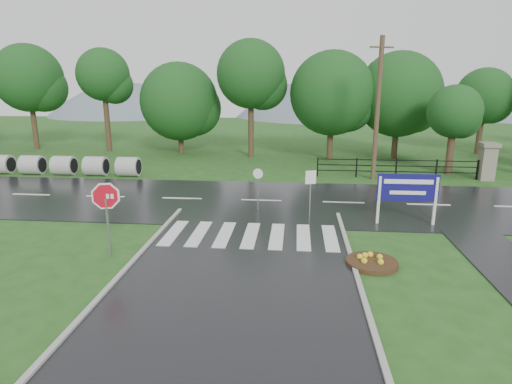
# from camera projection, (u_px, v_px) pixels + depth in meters

# --- Properties ---
(ground) EXTENTS (120.00, 120.00, 0.00)m
(ground) POSITION_uv_depth(u_px,v_px,m) (231.00, 302.00, 11.46)
(ground) COLOR #214F1A
(ground) RESTS_ON ground
(main_road) EXTENTS (90.00, 8.00, 0.04)m
(main_road) POSITION_uv_depth(u_px,v_px,m) (261.00, 201.00, 21.10)
(main_road) COLOR black
(main_road) RESTS_ON ground
(walkway) EXTENTS (2.20, 11.00, 0.04)m
(walkway) POSITION_uv_depth(u_px,v_px,m) (496.00, 255.00, 14.54)
(walkway) COLOR #242427
(walkway) RESTS_ON ground
(crosswalk) EXTENTS (6.50, 2.80, 0.02)m
(crosswalk) POSITION_uv_depth(u_px,v_px,m) (251.00, 235.00, 16.26)
(crosswalk) COLOR silver
(crosswalk) RESTS_ON ground
(pillar_west) EXTENTS (1.00, 1.00, 2.24)m
(pillar_west) POSITION_uv_depth(u_px,v_px,m) (487.00, 160.00, 25.41)
(pillar_west) COLOR gray
(pillar_west) RESTS_ON ground
(fence_west) EXTENTS (9.58, 0.08, 1.20)m
(fence_west) POSITION_uv_depth(u_px,v_px,m) (396.00, 166.00, 26.00)
(fence_west) COLOR black
(fence_west) RESTS_ON ground
(hills) EXTENTS (102.00, 48.00, 48.00)m
(hills) POSITION_uv_depth(u_px,v_px,m) (305.00, 202.00, 77.68)
(hills) COLOR slate
(hills) RESTS_ON ground
(treeline) EXTENTS (83.20, 5.20, 10.00)m
(treeline) POSITION_uv_depth(u_px,v_px,m) (288.00, 155.00, 34.50)
(treeline) COLOR #144017
(treeline) RESTS_ON ground
(culvert_pipes) EXTENTS (9.70, 1.20, 1.20)m
(culvert_pipes) POSITION_uv_depth(u_px,v_px,m) (64.00, 165.00, 26.94)
(culvert_pipes) COLOR #9E9B93
(culvert_pipes) RESTS_ON ground
(stop_sign) EXTENTS (1.17, 0.38, 2.74)m
(stop_sign) POSITION_uv_depth(u_px,v_px,m) (106.00, 203.00, 13.88)
(stop_sign) COLOR #939399
(stop_sign) RESTS_ON ground
(estate_billboard) EXTENTS (2.44, 0.10, 2.14)m
(estate_billboard) POSITION_uv_depth(u_px,v_px,m) (408.00, 190.00, 17.25)
(estate_billboard) COLOR silver
(estate_billboard) RESTS_ON ground
(flower_bed) EXTENTS (1.64, 1.64, 0.33)m
(flower_bed) POSITION_uv_depth(u_px,v_px,m) (372.00, 262.00, 13.70)
(flower_bed) COLOR #332111
(flower_bed) RESTS_ON ground
(reg_sign_small) EXTENTS (0.45, 0.16, 2.11)m
(reg_sign_small) POSITION_uv_depth(u_px,v_px,m) (310.00, 185.00, 18.05)
(reg_sign_small) COLOR #939399
(reg_sign_small) RESTS_ON ground
(reg_sign_round) EXTENTS (0.45, 0.11, 1.97)m
(reg_sign_round) POSITION_uv_depth(u_px,v_px,m) (258.00, 184.00, 19.20)
(reg_sign_round) COLOR #939399
(reg_sign_round) RESTS_ON ground
(utility_pole_east) EXTENTS (1.41, 0.57, 8.23)m
(utility_pole_east) POSITION_uv_depth(u_px,v_px,m) (378.00, 109.00, 24.78)
(utility_pole_east) COLOR #473523
(utility_pole_east) RESTS_ON ground
(entrance_tree_left) EXTENTS (3.27, 3.27, 5.58)m
(entrance_tree_left) POSITION_uv_depth(u_px,v_px,m) (455.00, 112.00, 26.32)
(entrance_tree_left) COLOR #3D2B1C
(entrance_tree_left) RESTS_ON ground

